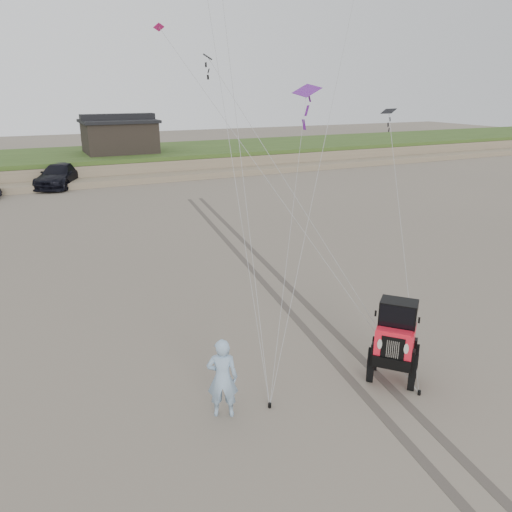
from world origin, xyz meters
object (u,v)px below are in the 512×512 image
object	(u,v)px
cabin	(119,135)
man	(222,378)
jeep	(394,350)
truck_c	(60,175)

from	to	relation	value
cabin	man	distance (m)	37.55
jeep	cabin	bearing A→B (deg)	136.59
cabin	man	size ratio (longest dim) A/B	3.28
cabin	man	world-z (taller)	cabin
truck_c	jeep	size ratio (longest dim) A/B	1.28
truck_c	jeep	world-z (taller)	jeep
cabin	truck_c	size ratio (longest dim) A/B	1.07
cabin	truck_c	distance (m)	8.17
jeep	man	bearing A→B (deg)	-139.43
truck_c	man	bearing A→B (deg)	-63.86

